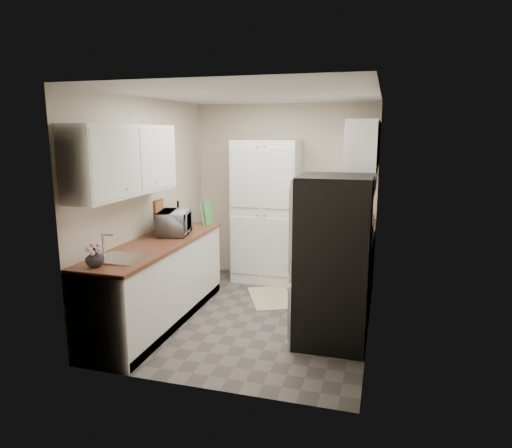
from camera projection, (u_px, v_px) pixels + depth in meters
name	position (u px, v px, depth m)	size (l,w,h in m)	color
ground	(254.00, 315.00, 5.33)	(3.20, 3.20, 0.00)	#56514C
room_shell	(252.00, 177.00, 5.00)	(2.64, 3.24, 2.52)	beige
pantry_cabinet	(266.00, 212.00, 6.43)	(0.90, 0.55, 2.00)	white
base_cabinet_left	(159.00, 284.00, 5.10)	(0.60, 2.30, 0.88)	white
countertop_left	(157.00, 244.00, 5.01)	(0.63, 2.33, 0.04)	brown
base_cabinet_right	(350.00, 259.00, 6.10)	(0.60, 0.80, 0.88)	white
countertop_right	(351.00, 225.00, 6.01)	(0.63, 0.83, 0.04)	brown
electric_range	(343.00, 274.00, 5.34)	(0.71, 0.78, 1.13)	#B7B7BC
refrigerator	(333.00, 261.00, 4.52)	(0.70, 0.72, 1.70)	#B7B7BC
microwave	(175.00, 223.00, 5.37)	(0.50, 0.34, 0.28)	silver
wine_bottle	(178.00, 215.00, 5.78)	(0.08, 0.08, 0.30)	black
flower_vase	(95.00, 257.00, 4.08)	(0.16, 0.16, 0.17)	white
cutting_board	(208.00, 212.00, 5.94)	(0.02, 0.25, 0.32)	green
toaster_oven	(352.00, 214.00, 5.99)	(0.34, 0.43, 0.25)	#BCBBC0
fruit_basket	(351.00, 200.00, 5.98)	(0.28, 0.28, 0.12)	orange
kitchen_mat	(272.00, 298.00, 5.89)	(0.52, 0.84, 0.01)	beige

